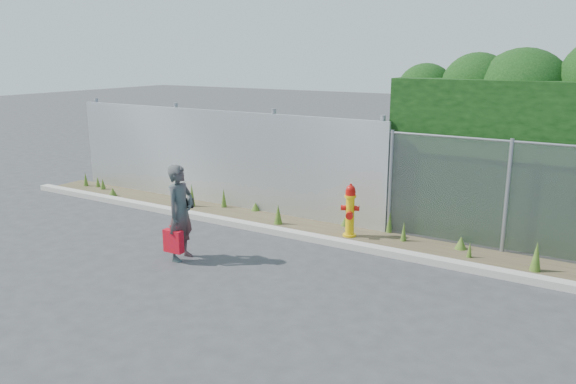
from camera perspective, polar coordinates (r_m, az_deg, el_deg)
The scene contains 9 objects.
ground at distance 9.25m, azimuth -2.94°, elevation -8.06°, with size 80.00×80.00×0.00m, color #363638.
curb at distance 10.67m, azimuth 2.50°, elevation -4.66°, with size 16.00×0.22×0.12m, color #AEA79D.
weed_strip at distance 10.87m, azimuth 7.99°, elevation -4.24°, with size 16.00×1.26×0.55m.
corrugated_fence at distance 13.14m, azimuth -7.38°, elevation 3.49°, with size 8.50×0.21×2.30m.
chainlink_fence at distance 10.39m, azimuth 27.03°, elevation -1.15°, with size 6.50×0.07×2.05m.
fire_hydrant at distance 10.81m, azimuth 6.31°, elevation -1.97°, with size 0.35×0.32×1.06m.
woman at distance 9.71m, azimuth -10.87°, elevation -2.07°, with size 0.60×0.40×1.65m, color #0F615D.
red_tote_bag at distance 9.71m, azimuth -11.57°, elevation -4.91°, with size 0.35×0.13×0.46m.
black_shoulder_bag at distance 9.84m, azimuth -10.21°, elevation -1.11°, with size 0.22×0.09×0.16m.
Camera 1 is at (4.84, -7.08, 3.47)m, focal length 35.00 mm.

